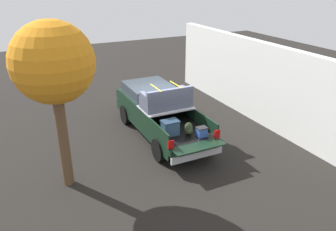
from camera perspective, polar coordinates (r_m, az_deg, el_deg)
The scene contains 4 objects.
ground_plane at distance 13.67m, azimuth -1.10°, elevation -3.35°, with size 40.00×40.00×0.00m, color black.
pickup_truck at distance 13.57m, azimuth -1.77°, elevation 0.83°, with size 6.05×2.06×2.23m.
building_facade at distance 15.49m, azimuth 13.86°, elevation 6.09°, with size 11.40×0.36×3.46m, color white.
tree_background at distance 9.67m, azimuth -18.93°, elevation 8.18°, with size 2.30×2.30×5.01m.
Camera 1 is at (-11.11, 5.11, 6.09)m, focal length 35.91 mm.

